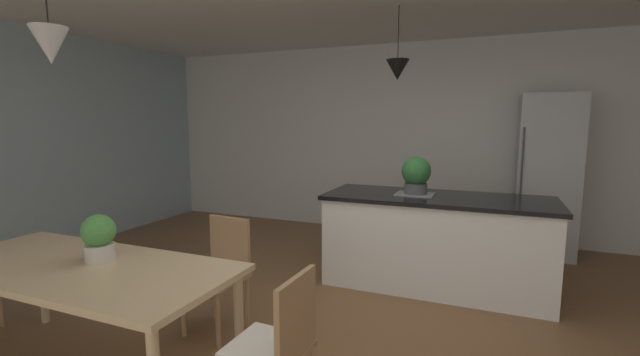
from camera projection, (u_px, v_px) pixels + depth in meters
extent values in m
cube|color=brown|center=(344.00, 342.00, 3.11)|extent=(10.00, 8.40, 0.04)
cube|color=silver|center=(420.00, 140.00, 5.91)|extent=(10.00, 0.12, 2.70)
cube|color=#D1B284|center=(80.00, 268.00, 2.61)|extent=(2.01, 0.87, 0.04)
cylinder|color=#D1B284|center=(42.00, 280.00, 3.33)|extent=(0.06, 0.06, 0.70)
cylinder|color=#D1B284|center=(239.00, 322.00, 2.64)|extent=(0.06, 0.06, 0.70)
cube|color=#A87F56|center=(266.00, 353.00, 2.15)|extent=(0.41, 0.41, 0.04)
cube|color=white|center=(266.00, 347.00, 2.14)|extent=(0.37, 0.37, 0.03)
cube|color=#A87F56|center=(296.00, 318.00, 2.04)|extent=(0.04, 0.38, 0.42)
cube|color=#A87F56|center=(215.00, 278.00, 3.17)|extent=(0.44, 0.44, 0.04)
cube|color=white|center=(215.00, 274.00, 3.17)|extent=(0.39, 0.39, 0.03)
cube|color=#A87F56|center=(230.00, 243.00, 3.30)|extent=(0.38, 0.07, 0.42)
cylinder|color=#A87F56|center=(218.00, 320.00, 2.97)|extent=(0.04, 0.04, 0.41)
cylinder|color=#A87F56|center=(183.00, 310.00, 3.13)|extent=(0.04, 0.04, 0.41)
cylinder|color=#A87F56|center=(248.00, 302.00, 3.27)|extent=(0.04, 0.04, 0.41)
cylinder|color=#A87F56|center=(214.00, 294.00, 3.43)|extent=(0.04, 0.04, 0.41)
cylinder|color=#A87F56|center=(1.00, 302.00, 3.28)|extent=(0.04, 0.04, 0.41)
cube|color=white|center=(435.00, 243.00, 4.06)|extent=(2.08, 0.79, 0.88)
cube|color=black|center=(437.00, 198.00, 4.00)|extent=(2.14, 0.85, 0.04)
cube|color=gray|center=(415.00, 194.00, 4.08)|extent=(0.36, 0.30, 0.01)
cube|color=#B2B5B7|center=(546.00, 175.00, 5.00)|extent=(0.67, 0.64, 1.93)
cylinder|color=#4C4C4C|center=(521.00, 178.00, 4.80)|extent=(0.02, 0.02, 1.16)
cone|color=#B7B7B7|center=(50.00, 45.00, 2.37)|extent=(0.21, 0.21, 0.21)
cylinder|color=black|center=(398.00, 32.00, 3.94)|extent=(0.01, 0.01, 0.50)
cone|color=black|center=(398.00, 70.00, 3.99)|extent=(0.22, 0.22, 0.19)
cylinder|color=#4C4C51|center=(416.00, 189.00, 4.07)|extent=(0.22, 0.22, 0.11)
sphere|color=#2D6B33|center=(416.00, 171.00, 4.05)|extent=(0.28, 0.28, 0.28)
cylinder|color=beige|center=(100.00, 252.00, 2.68)|extent=(0.18, 0.18, 0.11)
sphere|color=#478C42|center=(99.00, 231.00, 2.66)|extent=(0.21, 0.21, 0.21)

